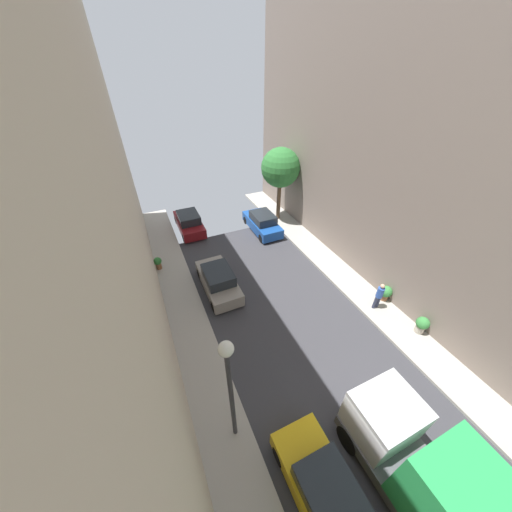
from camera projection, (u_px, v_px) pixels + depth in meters
ground at (369, 435)px, 10.18m from camera, size 32.00×32.00×0.00m
sidewalk_left at (248, 508)px, 8.49m from camera, size 2.00×44.00×0.15m
sidewalk_right at (457, 382)px, 11.79m from camera, size 2.00×44.00×0.15m
parked_car_left_2 at (327, 495)px, 8.25m from camera, size 1.78×4.20×1.57m
parked_car_left_3 at (218, 281)px, 16.12m from camera, size 1.78×4.20×1.57m
parked_car_left_4 at (189, 223)px, 21.71m from camera, size 1.78×4.20×1.57m
parked_car_right_2 at (262, 223)px, 21.69m from camera, size 1.78×4.20×1.57m
delivery_truck at (457, 511)px, 7.18m from camera, size 2.26×6.60×3.38m
pedestrian at (379, 295)px, 14.63m from camera, size 0.40×0.36×1.72m
street_tree_1 at (280, 168)px, 20.88m from camera, size 3.04×3.04×5.94m
potted_plant_2 at (386, 292)px, 15.37m from camera, size 0.68×0.68×0.94m
potted_plant_3 at (158, 262)px, 17.64m from camera, size 0.52×0.52×0.87m
potted_plant_4 at (422, 324)px, 13.51m from camera, size 0.63×0.63×0.98m
lamp_post at (230, 382)px, 7.97m from camera, size 0.44×0.44×5.53m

